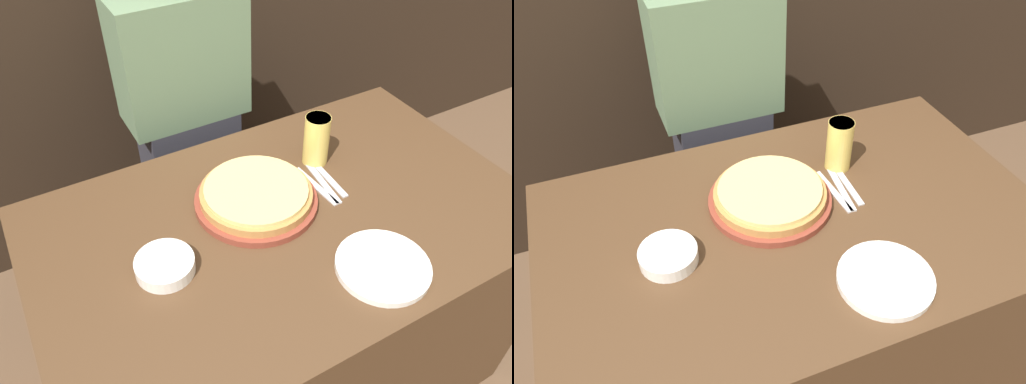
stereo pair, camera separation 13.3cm
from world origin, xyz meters
TOP-DOWN VIEW (x-y plane):
  - ground_plane at (0.00, 0.00)m, footprint 12.00×12.00m
  - dining_table at (0.00, 0.00)m, footprint 1.32×0.82m
  - pizza_on_board at (-0.04, 0.09)m, footprint 0.33×0.33m
  - beer_glass at (0.20, 0.16)m, footprint 0.07×0.07m
  - dinner_plate at (0.11, -0.26)m, footprint 0.23×0.23m
  - side_bowl at (-0.34, -0.01)m, footprint 0.14×0.14m
  - fork at (0.14, 0.06)m, footprint 0.03×0.18m
  - dinner_knife at (0.16, 0.06)m, footprint 0.04×0.18m
  - spoon at (0.19, 0.06)m, footprint 0.03×0.16m
  - diner_person at (-0.02, 0.62)m, footprint 0.41×0.20m

SIDE VIEW (x-z plane):
  - ground_plane at x=0.00m, z-range 0.00..0.00m
  - dining_table at x=0.00m, z-range 0.00..0.76m
  - diner_person at x=-0.02m, z-range -0.02..1.33m
  - fork at x=0.14m, z-range 0.76..0.77m
  - dinner_knife at x=0.16m, z-range 0.76..0.77m
  - spoon at x=0.19m, z-range 0.76..0.77m
  - dinner_plate at x=0.11m, z-range 0.76..0.78m
  - side_bowl at x=-0.34m, z-range 0.76..0.80m
  - pizza_on_board at x=-0.04m, z-range 0.76..0.82m
  - beer_glass at x=0.20m, z-range 0.77..0.93m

